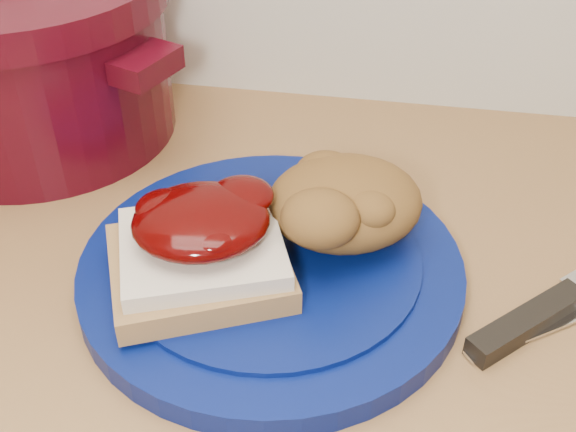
% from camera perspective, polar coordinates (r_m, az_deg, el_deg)
% --- Properties ---
extents(plate, '(0.38, 0.38, 0.02)m').
position_cam_1_polar(plate, '(0.57, -1.34, -4.26)').
color(plate, '#05114F').
rests_on(plate, wood_countertop).
extents(sandwich, '(0.16, 0.15, 0.06)m').
position_cam_1_polar(sandwich, '(0.53, -6.93, -2.34)').
color(sandwich, olive).
rests_on(sandwich, plate).
extents(stuffing_mound, '(0.15, 0.14, 0.06)m').
position_cam_1_polar(stuffing_mound, '(0.57, 4.50, 1.09)').
color(stuffing_mound, brown).
rests_on(stuffing_mound, plate).
extents(chef_knife, '(0.23, 0.22, 0.02)m').
position_cam_1_polar(chef_knife, '(0.59, 20.87, -6.28)').
color(chef_knife, black).
rests_on(chef_knife, wood_countertop).
extents(butter_knife, '(0.13, 0.10, 0.00)m').
position_cam_1_polar(butter_knife, '(0.57, 20.15, -8.03)').
color(butter_knife, silver).
rests_on(butter_knife, wood_countertop).
extents(dutch_oven, '(0.37, 0.37, 0.18)m').
position_cam_1_polar(dutch_oven, '(0.77, -19.84, 11.95)').
color(dutch_oven, '#38050F').
rests_on(dutch_oven, wood_countertop).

